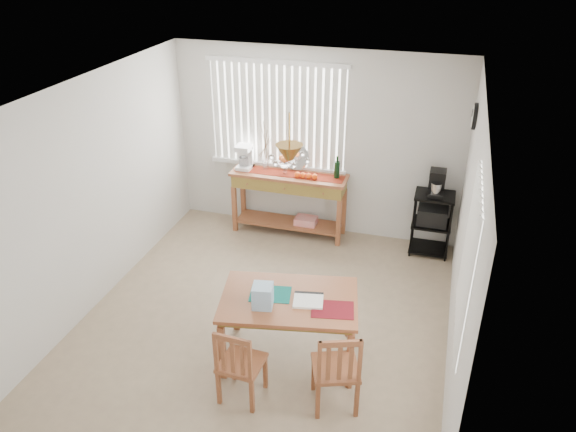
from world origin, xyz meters
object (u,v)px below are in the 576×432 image
(chair_right, at_px, (336,370))
(wire_cart, at_px, (432,218))
(sideboard, at_px, (290,189))
(cart_items, at_px, (437,183))
(chair_left, at_px, (240,364))
(dining_table, at_px, (289,305))

(chair_right, bearing_deg, wire_cart, 78.14)
(sideboard, distance_m, cart_items, 2.00)
(sideboard, relative_size, chair_left, 1.94)
(wire_cart, bearing_deg, chair_right, -101.86)
(dining_table, bearing_deg, wire_cart, 63.68)
(cart_items, height_order, chair_right, cart_items)
(chair_left, xyz_separation_m, chair_right, (0.87, 0.15, 0.02))
(cart_items, xyz_separation_m, dining_table, (-1.24, -2.52, -0.39))
(wire_cart, relative_size, chair_left, 1.03)
(dining_table, bearing_deg, cart_items, 63.76)
(chair_left, relative_size, chair_right, 0.94)
(sideboard, height_order, chair_left, sideboard)
(chair_left, height_order, chair_right, chair_right)
(chair_left, bearing_deg, wire_cart, 64.85)
(sideboard, xyz_separation_m, dining_table, (0.73, -2.51, -0.05))
(sideboard, relative_size, cart_items, 4.55)
(cart_items, bearing_deg, chair_right, -101.83)
(cart_items, height_order, chair_left, cart_items)
(dining_table, xyz_separation_m, chair_right, (0.60, -0.54, -0.20))
(chair_right, bearing_deg, cart_items, 78.17)
(wire_cart, bearing_deg, sideboard, 179.95)
(sideboard, bearing_deg, chair_right, -66.53)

